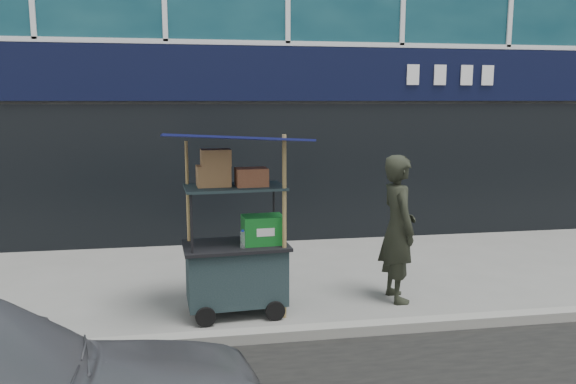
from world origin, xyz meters
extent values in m
plane|color=slate|center=(0.00, 0.00, 0.00)|extent=(80.00, 80.00, 0.00)
cube|color=gray|center=(0.00, -0.20, 0.06)|extent=(80.00, 0.18, 0.12)
cube|color=black|center=(0.00, 3.86, 2.90)|extent=(15.68, 0.06, 0.90)
cube|color=black|center=(0.00, 3.90, 1.20)|extent=(15.68, 0.04, 2.40)
cube|color=#182729|center=(-1.15, 0.64, 0.47)|extent=(1.16, 0.73, 0.65)
cylinder|color=black|center=(-1.52, 0.27, 0.11)|extent=(0.23, 0.06, 0.22)
cylinder|color=black|center=(-0.74, 0.32, 0.11)|extent=(0.23, 0.06, 0.22)
cube|color=black|center=(-1.15, 0.64, 0.81)|extent=(1.24, 0.81, 0.04)
cylinder|color=black|center=(-1.64, 0.32, 1.14)|extent=(0.03, 0.03, 0.70)
cylinder|color=black|center=(-0.62, 0.40, 1.14)|extent=(0.03, 0.03, 0.70)
cylinder|color=black|center=(-1.68, 0.88, 1.14)|extent=(0.03, 0.03, 0.70)
cylinder|color=black|center=(-0.66, 0.95, 1.14)|extent=(0.03, 0.03, 0.70)
cube|color=#182729|center=(-1.15, 0.64, 1.49)|extent=(1.16, 0.73, 0.03)
cylinder|color=olive|center=(-0.62, 0.40, 1.05)|extent=(0.05, 0.05, 2.10)
cylinder|color=olive|center=(-1.68, 0.88, 1.00)|extent=(0.04, 0.04, 2.00)
cube|color=#0B0C42|center=(-1.15, 0.64, 2.05)|extent=(1.66, 1.23, 0.18)
cube|color=#10671E|center=(-0.84, 0.61, 0.99)|extent=(0.49, 0.36, 0.33)
cylinder|color=silver|center=(-1.08, 0.46, 0.92)|extent=(0.07, 0.07, 0.19)
cylinder|color=#1B30CE|center=(-1.08, 0.46, 1.02)|extent=(0.03, 0.03, 0.02)
cube|color=brown|center=(-1.39, 0.67, 1.62)|extent=(0.39, 0.31, 0.23)
cube|color=brown|center=(-0.96, 0.61, 1.61)|extent=(0.37, 0.29, 0.20)
cube|color=brown|center=(-1.36, 0.65, 1.83)|extent=(0.34, 0.26, 0.19)
imported|color=black|center=(0.85, 0.76, 0.91)|extent=(0.45, 0.67, 1.82)
camera|label=1|loc=(-1.59, -5.65, 2.47)|focal=35.00mm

